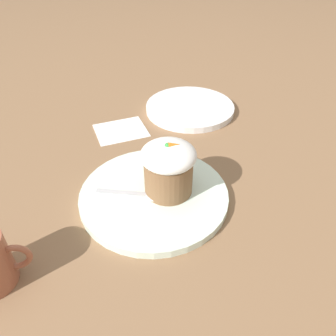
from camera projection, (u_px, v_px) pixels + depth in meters
The scene contains 6 objects.
ground_plane at pixel (154, 198), 0.60m from camera, with size 4.00×4.00×0.00m, color #846042.
dessert_plate at pixel (154, 195), 0.59m from camera, with size 0.27×0.27×0.01m.
carrot_cake at pixel (168, 166), 0.57m from camera, with size 0.10×0.10×0.10m.
spoon at pixel (149, 195), 0.58m from camera, with size 0.14×0.07×0.01m.
side_plate at pixel (190, 108), 0.86m from camera, with size 0.23×0.23×0.02m.
paper_napkin at pixel (121, 130), 0.78m from camera, with size 0.13×0.12×0.00m.
Camera 1 is at (-0.07, -0.43, 0.41)m, focal length 35.00 mm.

